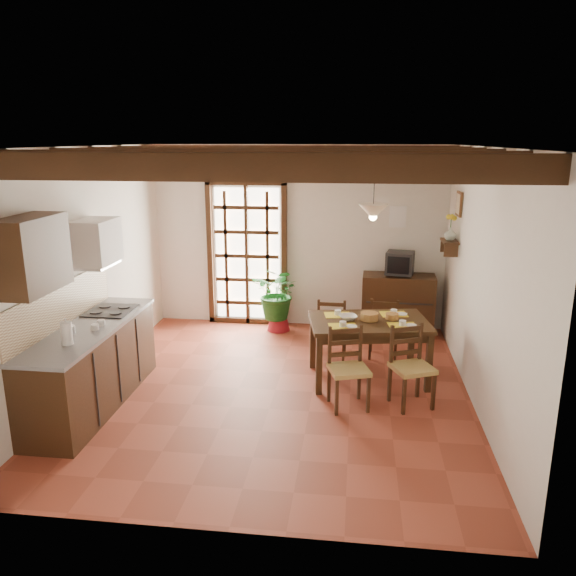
% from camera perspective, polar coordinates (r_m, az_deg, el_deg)
% --- Properties ---
extents(ground_plane, '(5.00, 5.00, 0.00)m').
position_cam_1_polar(ground_plane, '(6.76, -1.28, -10.32)').
color(ground_plane, brown).
extents(room_shell, '(4.52, 5.02, 2.81)m').
position_cam_1_polar(room_shell, '(6.20, -1.38, 5.03)').
color(room_shell, silver).
rests_on(room_shell, ground_plane).
extents(ceiling_beams, '(4.50, 4.34, 0.20)m').
position_cam_1_polar(ceiling_beams, '(6.11, -1.43, 13.13)').
color(ceiling_beams, black).
rests_on(ceiling_beams, room_shell).
extents(french_door, '(1.26, 0.11, 2.32)m').
position_cam_1_polar(french_door, '(8.82, -4.18, 3.76)').
color(french_door, white).
rests_on(french_door, ground_plane).
extents(kitchen_counter, '(0.64, 2.25, 1.38)m').
position_cam_1_polar(kitchen_counter, '(6.60, -19.28, -7.35)').
color(kitchen_counter, '#311D0F').
rests_on(kitchen_counter, ground_plane).
extents(upper_cabinet, '(0.35, 0.80, 0.70)m').
position_cam_1_polar(upper_cabinet, '(5.69, -24.61, 3.12)').
color(upper_cabinet, '#311D0F').
rests_on(upper_cabinet, room_shell).
extents(range_hood, '(0.38, 0.60, 0.54)m').
position_cam_1_polar(range_hood, '(6.78, -18.90, 4.38)').
color(range_hood, white).
rests_on(range_hood, room_shell).
extents(counter_items, '(0.50, 1.43, 0.25)m').
position_cam_1_polar(counter_items, '(6.52, -19.30, -3.10)').
color(counter_items, black).
rests_on(counter_items, kitchen_counter).
extents(dining_table, '(1.54, 1.13, 0.76)m').
position_cam_1_polar(dining_table, '(6.87, 8.21, -4.04)').
color(dining_table, '#342111').
rests_on(dining_table, ground_plane).
extents(chair_near_left, '(0.51, 0.50, 0.89)m').
position_cam_1_polar(chair_near_left, '(6.30, 6.12, -9.56)').
color(chair_near_left, '#AF934A').
rests_on(chair_near_left, ground_plane).
extents(chair_near_right, '(0.54, 0.53, 0.90)m').
position_cam_1_polar(chair_near_right, '(6.44, 12.37, -9.25)').
color(chair_near_right, '#AF934A').
rests_on(chair_near_right, ground_plane).
extents(chair_far_left, '(0.41, 0.39, 0.85)m').
position_cam_1_polar(chair_far_left, '(7.62, 4.47, -5.17)').
color(chair_far_left, '#AF934A').
rests_on(chair_far_left, ground_plane).
extents(chair_far_right, '(0.42, 0.40, 0.85)m').
position_cam_1_polar(chair_far_right, '(7.74, 9.65, -5.03)').
color(chair_far_right, '#AF934A').
rests_on(chair_far_right, ground_plane).
extents(table_setting, '(1.02, 0.68, 0.10)m').
position_cam_1_polar(table_setting, '(6.83, 8.26, -2.96)').
color(table_setting, gold).
rests_on(table_setting, dining_table).
extents(table_bowl, '(0.27, 0.27, 0.05)m').
position_cam_1_polar(table_bowl, '(6.84, 6.11, -2.97)').
color(table_bowl, white).
rests_on(table_bowl, dining_table).
extents(sideboard, '(1.09, 0.52, 0.91)m').
position_cam_1_polar(sideboard, '(8.64, 11.08, -1.66)').
color(sideboard, '#311D0F').
rests_on(sideboard, ground_plane).
extents(crt_tv, '(0.45, 0.43, 0.33)m').
position_cam_1_polar(crt_tv, '(8.48, 11.30, 2.51)').
color(crt_tv, black).
rests_on(crt_tv, sideboard).
extents(fuse_box, '(0.25, 0.03, 0.32)m').
position_cam_1_polar(fuse_box, '(8.62, 11.09, 7.12)').
color(fuse_box, white).
rests_on(fuse_box, room_shell).
extents(plant_pot, '(0.35, 0.35, 0.22)m').
position_cam_1_polar(plant_pot, '(8.72, -0.97, -3.60)').
color(plant_pot, maroon).
rests_on(plant_pot, ground_plane).
extents(potted_plant, '(2.40, 2.24, 2.17)m').
position_cam_1_polar(potted_plant, '(8.58, -0.98, -0.69)').
color(potted_plant, '#144C19').
rests_on(potted_plant, ground_plane).
extents(wall_shelf, '(0.20, 0.42, 0.20)m').
position_cam_1_polar(wall_shelf, '(7.87, 16.08, 4.31)').
color(wall_shelf, '#311D0F').
rests_on(wall_shelf, room_shell).
extents(shelf_vase, '(0.15, 0.15, 0.15)m').
position_cam_1_polar(shelf_vase, '(7.84, 16.15, 5.31)').
color(shelf_vase, '#B2BFB2').
rests_on(shelf_vase, wall_shelf).
extents(shelf_flowers, '(0.14, 0.14, 0.36)m').
position_cam_1_polar(shelf_flowers, '(7.81, 16.26, 6.81)').
color(shelf_flowers, gold).
rests_on(shelf_flowers, shelf_vase).
extents(framed_picture, '(0.03, 0.32, 0.32)m').
position_cam_1_polar(framed_picture, '(7.80, 16.97, 8.18)').
color(framed_picture, brown).
rests_on(framed_picture, room_shell).
extents(pendant_lamp, '(0.36, 0.36, 0.84)m').
position_cam_1_polar(pendant_lamp, '(6.65, 8.65, 7.83)').
color(pendant_lamp, black).
rests_on(pendant_lamp, room_shell).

